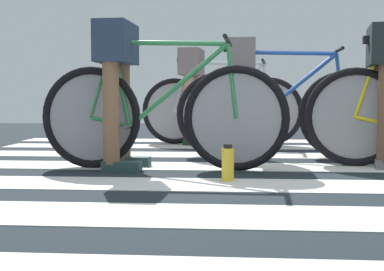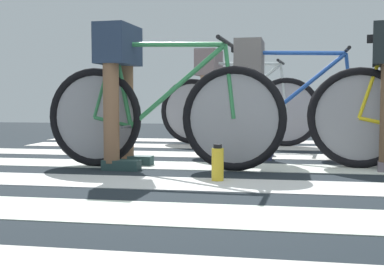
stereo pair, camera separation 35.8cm
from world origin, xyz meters
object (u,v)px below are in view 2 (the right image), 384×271
(bicycle_1_of_4, at_px, (161,114))
(bicycle_4_of_4, at_px, (237,109))
(cyclist_1_of_4, at_px, (119,76))
(cyclist_3_of_4, at_px, (250,82))
(cyclist_4_of_4, at_px, (209,83))
(water_bottle, at_px, (218,164))
(bicycle_3_of_4, at_px, (287,112))

(bicycle_1_of_4, height_order, bicycle_4_of_4, same)
(cyclist_1_of_4, relative_size, cyclist_3_of_4, 1.04)
(cyclist_3_of_4, bearing_deg, cyclist_1_of_4, -136.82)
(bicycle_4_of_4, bearing_deg, cyclist_4_of_4, -180.00)
(cyclist_4_of_4, xyz_separation_m, water_bottle, (0.39, -2.45, -0.56))
(cyclist_1_of_4, distance_m, bicycle_3_of_4, 1.44)
(bicycle_1_of_4, relative_size, cyclist_4_of_4, 1.70)
(cyclist_1_of_4, bearing_deg, cyclist_3_of_4, 45.23)
(bicycle_1_of_4, distance_m, bicycle_4_of_4, 1.98)
(cyclist_3_of_4, xyz_separation_m, bicycle_4_of_4, (-0.20, 1.14, -0.25))
(cyclist_1_of_4, distance_m, water_bottle, 1.07)
(cyclist_3_of_4, distance_m, bicycle_4_of_4, 1.19)
(cyclist_1_of_4, xyz_separation_m, bicycle_4_of_4, (0.69, 1.92, -0.27))
(bicycle_1_of_4, bearing_deg, cyclist_4_of_4, 92.03)
(bicycle_1_of_4, bearing_deg, bicycle_3_of_4, 45.62)
(bicycle_4_of_4, xyz_separation_m, cyclist_4_of_4, (-0.31, 0.03, 0.28))
(bicycle_3_of_4, distance_m, bicycle_4_of_4, 1.26)
(water_bottle, bearing_deg, cyclist_1_of_4, 147.23)
(bicycle_3_of_4, relative_size, bicycle_4_of_4, 1.00)
(water_bottle, bearing_deg, bicycle_1_of_4, 134.09)
(cyclist_3_of_4, height_order, cyclist_4_of_4, cyclist_4_of_4)
(cyclist_4_of_4, height_order, water_bottle, cyclist_4_of_4)
(bicycle_1_of_4, relative_size, cyclist_3_of_4, 1.77)
(bicycle_3_of_4, xyz_separation_m, bicycle_4_of_4, (-0.51, 1.15, 0.00))
(cyclist_3_of_4, height_order, water_bottle, cyclist_3_of_4)
(bicycle_1_of_4, height_order, cyclist_1_of_4, cyclist_1_of_4)
(bicycle_1_of_4, distance_m, cyclist_3_of_4, 1.01)
(bicycle_3_of_4, distance_m, cyclist_4_of_4, 1.47)
(cyclist_3_of_4, bearing_deg, water_bottle, -93.29)
(cyclist_1_of_4, distance_m, cyclist_4_of_4, 1.99)
(cyclist_4_of_4, bearing_deg, water_bottle, -74.47)
(cyclist_4_of_4, bearing_deg, bicycle_3_of_4, -49.05)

